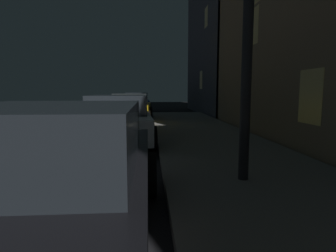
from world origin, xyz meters
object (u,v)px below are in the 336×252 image
car_black (52,181)px  car_blue (137,102)px  car_yellow_cab (131,107)px  car_white (118,119)px

car_black → car_blue: size_ratio=1.07×
car_black → car_blue: bearing=90.0°
car_black → car_yellow_cab: 12.16m
car_black → car_yellow_cab: bearing=90.0°
car_black → car_white: bearing=90.0°
car_black → car_white: same height
car_white → car_blue: (0.00, 12.82, -0.01)m
car_black → car_blue: same height
car_black → car_white: size_ratio=0.98×
car_blue → car_black: bearing=-90.0°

